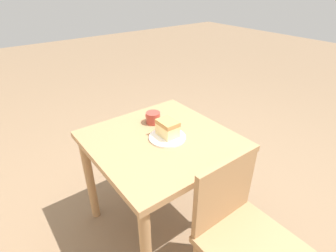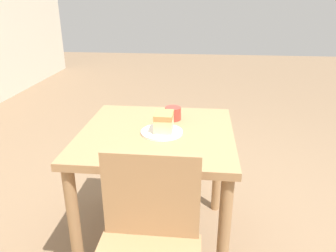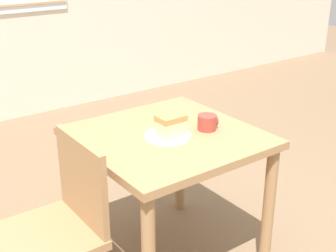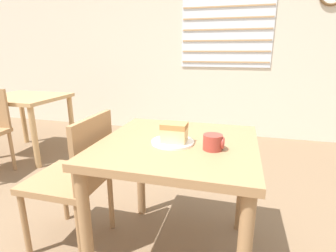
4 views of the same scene
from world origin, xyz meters
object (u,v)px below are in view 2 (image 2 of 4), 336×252
dining_table_near (157,151)px  cake_slice (164,122)px  plate (162,132)px  coffee_mug (173,113)px

dining_table_near → cake_slice: bearing=-103.9°
plate → cake_slice: (0.01, -0.01, 0.06)m
dining_table_near → coffee_mug: bearing=-20.4°
dining_table_near → coffee_mug: coffee_mug is taller
plate → dining_table_near: bearing=56.7°
coffee_mug → dining_table_near: bearing=159.6°
plate → cake_slice: size_ratio=1.73×
dining_table_near → plate: (-0.02, -0.03, 0.13)m
plate → cake_slice: cake_slice is taller
cake_slice → coffee_mug: 0.21m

